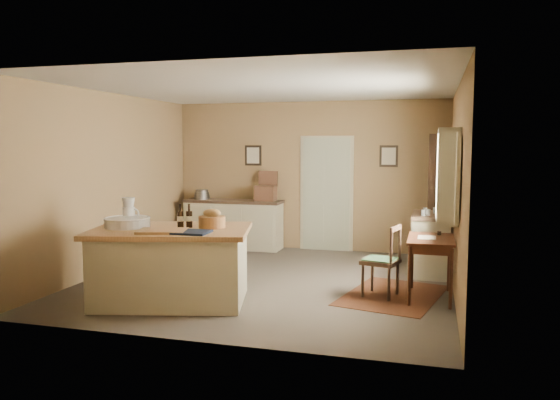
# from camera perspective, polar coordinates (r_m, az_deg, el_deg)

# --- Properties ---
(ground) EXTENTS (5.00, 5.00, 0.00)m
(ground) POSITION_cam_1_polar(r_m,az_deg,el_deg) (7.81, -1.19, -8.42)
(ground) COLOR brown
(ground) RESTS_ON ground
(wall_back) EXTENTS (5.00, 0.10, 2.70)m
(wall_back) POSITION_cam_1_polar(r_m,az_deg,el_deg) (10.01, 2.95, 2.52)
(wall_back) COLOR olive
(wall_back) RESTS_ON ground
(wall_front) EXTENTS (5.00, 0.10, 2.70)m
(wall_front) POSITION_cam_1_polar(r_m,az_deg,el_deg) (5.26, -9.12, -0.44)
(wall_front) COLOR olive
(wall_front) RESTS_ON ground
(wall_left) EXTENTS (0.10, 5.00, 2.70)m
(wall_left) POSITION_cam_1_polar(r_m,az_deg,el_deg) (8.65, -17.27, 1.77)
(wall_left) COLOR olive
(wall_left) RESTS_ON ground
(wall_right) EXTENTS (0.10, 5.00, 2.70)m
(wall_right) POSITION_cam_1_polar(r_m,az_deg,el_deg) (7.27, 18.00, 1.05)
(wall_right) COLOR olive
(wall_right) RESTS_ON ground
(ceiling) EXTENTS (5.00, 5.00, 0.00)m
(ceiling) POSITION_cam_1_polar(r_m,az_deg,el_deg) (7.61, -1.23, 11.70)
(ceiling) COLOR silver
(ceiling) RESTS_ON wall_back
(door) EXTENTS (0.97, 0.06, 2.11)m
(door) POSITION_cam_1_polar(r_m,az_deg,el_deg) (9.93, 4.87, 0.78)
(door) COLOR #B1B799
(door) RESTS_ON ground
(framed_prints) EXTENTS (2.82, 0.02, 0.38)m
(framed_prints) POSITION_cam_1_polar(r_m,az_deg,el_deg) (9.93, 4.06, 4.63)
(framed_prints) COLOR black
(framed_prints) RESTS_ON ground
(window) EXTENTS (0.25, 1.99, 1.12)m
(window) POSITION_cam_1_polar(r_m,az_deg,el_deg) (7.06, 17.49, 2.55)
(window) COLOR #C0B899
(window) RESTS_ON ground
(work_island) EXTENTS (2.12, 1.64, 1.20)m
(work_island) POSITION_cam_1_polar(r_m,az_deg,el_deg) (6.81, -11.36, -6.48)
(work_island) COLOR #C0B899
(work_island) RESTS_ON ground
(sideboard) EXTENTS (1.84, 0.52, 1.18)m
(sideboard) POSITION_cam_1_polar(r_m,az_deg,el_deg) (10.19, -4.84, -2.34)
(sideboard) COLOR #C0B899
(sideboard) RESTS_ON ground
(rug) EXTENTS (1.42, 1.80, 0.01)m
(rug) POSITION_cam_1_polar(r_m,az_deg,el_deg) (7.21, 11.71, -9.71)
(rug) COLOR #502711
(rug) RESTS_ON ground
(writing_desk) EXTENTS (0.55, 0.91, 0.82)m
(writing_desk) POSITION_cam_1_polar(r_m,az_deg,el_deg) (7.05, 15.48, -4.60)
(writing_desk) COLOR #33180E
(writing_desk) RESTS_ON ground
(desk_chair) EXTENTS (0.51, 0.51, 0.90)m
(desk_chair) POSITION_cam_1_polar(r_m,az_deg,el_deg) (7.03, 10.46, -6.34)
(desk_chair) COLOR #301E15
(desk_chair) RESTS_ON ground
(right_cabinet) EXTENTS (0.56, 1.00, 0.99)m
(right_cabinet) POSITION_cam_1_polar(r_m,az_deg,el_deg) (8.44, 15.48, -4.39)
(right_cabinet) COLOR #C0B899
(right_cabinet) RESTS_ON ground
(shelving_unit) EXTENTS (0.35, 0.94, 2.09)m
(shelving_unit) POSITION_cam_1_polar(r_m,az_deg,el_deg) (9.29, 16.55, 0.14)
(shelving_unit) COLOR #301E15
(shelving_unit) RESTS_ON ground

